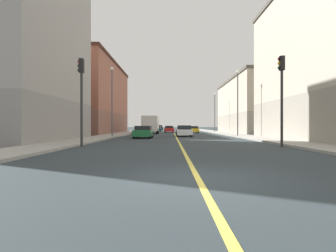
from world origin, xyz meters
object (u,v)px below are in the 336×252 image
(car_black, at_px, (160,128))
(car_silver, at_px, (169,128))
(building_left_mid, at_px, (258,106))
(street_lamp_left_far, at_px, (215,108))
(street_lamp_right_near, at_px, (112,95))
(car_white, at_px, (184,131))
(street_lamp_left_near, at_px, (238,96))
(building_right_corner, at_px, (8,29))
(car_green, at_px, (143,132))
(car_red, at_px, (169,129))
(traffic_light_right_near, at_px, (81,89))
(car_yellow, at_px, (193,129))
(car_teal, at_px, (157,129))
(building_right_midblock, at_px, (86,98))
(traffic_light_left_near, at_px, (282,88))
(box_truck, at_px, (151,124))

(car_black, bearing_deg, car_silver, -68.29)
(building_left_mid, bearing_deg, street_lamp_left_far, 174.07)
(street_lamp_right_near, relative_size, car_silver, 1.85)
(car_white, height_order, car_silver, car_white)
(street_lamp_right_near, bearing_deg, street_lamp_left_near, 5.64)
(building_right_corner, relative_size, street_lamp_right_near, 2.49)
(building_left_mid, relative_size, car_green, 5.52)
(car_white, bearing_deg, car_silver, 93.20)
(car_white, xyz_separation_m, car_red, (-1.94, 17.96, -0.05))
(traffic_light_right_near, relative_size, car_silver, 1.32)
(building_left_mid, xyz_separation_m, car_yellow, (-11.35, 1.65, -4.19))
(street_lamp_right_near, xyz_separation_m, car_teal, (3.72, 28.70, -4.25))
(building_right_midblock, relative_size, car_red, 5.33)
(building_left_mid, bearing_deg, car_green, -135.25)
(car_white, xyz_separation_m, car_teal, (-4.68, 26.11, -0.04))
(car_white, height_order, car_black, car_black)
(traffic_light_left_near, relative_size, street_lamp_left_near, 0.74)
(traffic_light_right_near, distance_m, car_red, 34.42)
(car_silver, bearing_deg, car_red, -89.59)
(building_left_mid, relative_size, car_yellow, 5.49)
(building_right_midblock, height_order, street_lamp_right_near, building_right_midblock)
(street_lamp_left_near, xyz_separation_m, car_teal, (-11.03, 27.24, -4.21))
(traffic_light_left_near, xyz_separation_m, car_teal, (-10.02, 41.99, -3.13))
(car_green, xyz_separation_m, box_truck, (-0.33, 15.18, 0.89))
(car_teal, bearing_deg, traffic_light_left_near, -76.58)
(building_right_midblock, bearing_deg, street_lamp_left_far, 8.10)
(building_right_corner, xyz_separation_m, car_green, (11.30, 5.44, -9.19))
(car_green, bearing_deg, box_truck, 91.26)
(street_lamp_left_far, xyz_separation_m, car_yellow, (-3.81, 0.87, -3.85))
(car_black, bearing_deg, street_lamp_left_far, -69.03)
(traffic_light_right_near, xyz_separation_m, car_silver, (5.33, 53.09, -3.05))
(building_right_midblock, xyz_separation_m, box_truck, (10.97, -0.80, -4.41))
(car_silver, xyz_separation_m, car_yellow, (4.63, -21.41, -0.00))
(building_left_mid, relative_size, traffic_light_left_near, 3.83)
(building_right_corner, xyz_separation_m, car_silver, (13.86, 46.86, -9.23))
(car_red, bearing_deg, box_truck, -113.40)
(street_lamp_left_near, relative_size, car_red, 1.82)
(car_silver, height_order, box_truck, box_truck)
(car_teal, xyz_separation_m, car_red, (2.74, -8.15, -0.00))
(building_left_mid, relative_size, box_truck, 3.17)
(car_black, bearing_deg, street_lamp_left_near, -76.12)
(street_lamp_left_near, relative_size, street_lamp_left_far, 1.10)
(car_red, relative_size, car_green, 1.07)
(traffic_light_left_near, bearing_deg, car_yellow, 95.04)
(car_teal, relative_size, box_truck, 0.59)
(building_right_corner, height_order, car_teal, building_right_corner)
(car_red, bearing_deg, traffic_light_right_near, -99.18)
(traffic_light_left_near, xyz_separation_m, car_green, (-9.97, 11.67, -3.09))
(building_right_midblock, xyz_separation_m, car_yellow, (18.48, 4.04, -5.35))
(car_yellow, distance_m, car_green, 21.27)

